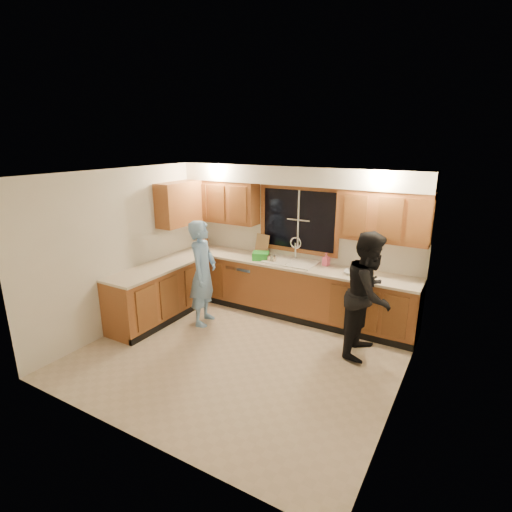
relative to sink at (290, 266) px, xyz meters
The scene contains 26 objects.
floor 1.82m from the sink, 90.00° to the right, with size 4.20×4.20×0.00m, color beige.
ceiling 2.29m from the sink, 90.00° to the right, with size 4.20×4.20×0.00m, color white.
wall_back 0.49m from the sink, 90.00° to the left, with size 4.20×4.20×0.00m, color white.
wall_left 2.67m from the sink, 142.62° to the right, with size 3.80×3.80×0.00m, color white.
wall_right 2.67m from the sink, 37.38° to the right, with size 3.80×3.80×0.00m, color white.
base_cabinets_back 0.42m from the sink, 90.00° to the right, with size 4.20×0.60×0.88m, color #98562C.
base_cabinets_left 2.23m from the sink, 145.12° to the right, with size 0.60×1.90×0.88m, color #98562C.
countertop_back 0.04m from the sink, 90.00° to the right, with size 4.20×0.63×0.04m, color beige.
countertop_left 2.18m from the sink, 144.90° to the right, with size 0.63×1.90×0.04m, color beige.
upper_cabinets_left 1.72m from the sink, behind, with size 1.35×0.33×0.75m, color #98562C.
upper_cabinets_right 1.72m from the sink, ahead, with size 1.35×0.33×0.75m, color #98562C.
upper_cabinets_return 2.21m from the sink, 165.94° to the right, with size 0.33×0.90×0.75m, color #98562C.
soffit 1.49m from the sink, 90.00° to the left, with size 4.20×0.35×0.30m, color white.
window_frame 0.79m from the sink, 90.00° to the left, with size 1.44×0.03×1.14m.
sink is the anchor object (origin of this frame).
dishwasher 0.96m from the sink, behind, with size 0.60×0.56×0.82m, color white.
stove 2.60m from the sink, 134.61° to the right, with size 0.58×0.75×0.90m, color white.
man 1.47m from the sink, 136.34° to the right, with size 0.62×0.41×1.71m, color #78A9E3.
woman 1.63m from the sink, 23.70° to the right, with size 0.85×0.66×1.76m, color black.
knife_block 1.86m from the sink, behind, with size 0.12×0.10×0.21m, color brown.
cutting_board 0.72m from the sink, 163.80° to the left, with size 0.28×0.02×0.37m, color tan.
dish_crate 0.55m from the sink, behind, with size 0.27×0.25×0.12m, color green.
soap_bottle 0.61m from the sink, 15.23° to the left, with size 0.10×0.10×0.21m, color #F05B84.
bowl 1.08m from the sink, ahead, with size 0.24×0.24×0.06m, color silver.
can_left 0.38m from the sink, 153.73° to the right, with size 0.06×0.06×0.11m, color beige.
can_right 0.29m from the sink, 150.99° to the right, with size 0.06×0.06×0.12m, color beige.
Camera 1 is at (2.69, -4.20, 2.93)m, focal length 28.00 mm.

